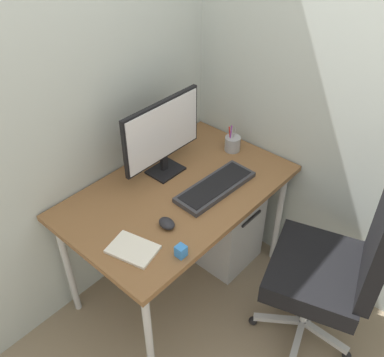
{
  "coord_description": "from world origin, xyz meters",
  "views": [
    {
      "loc": [
        -1.25,
        -1.21,
        2.17
      ],
      "look_at": [
        0.02,
        -0.08,
        0.85
      ],
      "focal_mm": 39.71,
      "sensor_mm": 36.0,
      "label": 1
    }
  ],
  "objects_px": {
    "keyboard": "(215,187)",
    "mouse": "(167,223)",
    "monitor": "(163,134)",
    "notebook": "(133,249)",
    "desk_clamp_accessory": "(181,251)",
    "pen_holder": "(232,143)",
    "filing_cabinet": "(217,215)",
    "office_chair": "(340,261)"
  },
  "relations": [
    {
      "from": "keyboard",
      "to": "mouse",
      "type": "xyz_separation_m",
      "value": [
        -0.37,
        -0.01,
        0.01
      ]
    },
    {
      "from": "monitor",
      "to": "notebook",
      "type": "xyz_separation_m",
      "value": [
        -0.52,
        -0.32,
        -0.23
      ]
    },
    {
      "from": "desk_clamp_accessory",
      "to": "pen_holder",
      "type": "bearing_deg",
      "value": 22.67
    },
    {
      "from": "keyboard",
      "to": "notebook",
      "type": "xyz_separation_m",
      "value": [
        -0.58,
        0.0,
        -0.01
      ]
    },
    {
      "from": "notebook",
      "to": "monitor",
      "type": "bearing_deg",
      "value": 17.34
    },
    {
      "from": "filing_cabinet",
      "to": "pen_holder",
      "type": "xyz_separation_m",
      "value": [
        0.14,
        0.02,
        0.47
      ]
    },
    {
      "from": "office_chair",
      "to": "mouse",
      "type": "height_order",
      "value": "office_chair"
    },
    {
      "from": "notebook",
      "to": "desk_clamp_accessory",
      "type": "relative_size",
      "value": 3.76
    },
    {
      "from": "pen_holder",
      "to": "notebook",
      "type": "height_order",
      "value": "pen_holder"
    },
    {
      "from": "monitor",
      "to": "notebook",
      "type": "relative_size",
      "value": 2.47
    },
    {
      "from": "office_chair",
      "to": "mouse",
      "type": "distance_m",
      "value": 0.85
    },
    {
      "from": "mouse",
      "to": "notebook",
      "type": "relative_size",
      "value": 0.43
    },
    {
      "from": "filing_cabinet",
      "to": "notebook",
      "type": "bearing_deg",
      "value": -170.03
    },
    {
      "from": "monitor",
      "to": "pen_holder",
      "type": "height_order",
      "value": "monitor"
    },
    {
      "from": "filing_cabinet",
      "to": "desk_clamp_accessory",
      "type": "bearing_deg",
      "value": -154.52
    },
    {
      "from": "filing_cabinet",
      "to": "pen_holder",
      "type": "bearing_deg",
      "value": 7.52
    },
    {
      "from": "office_chair",
      "to": "desk_clamp_accessory",
      "type": "xyz_separation_m",
      "value": [
        -0.57,
        0.51,
        0.16
      ]
    },
    {
      "from": "mouse",
      "to": "office_chair",
      "type": "bearing_deg",
      "value": -47.38
    },
    {
      "from": "pen_holder",
      "to": "notebook",
      "type": "xyz_separation_m",
      "value": [
        -0.94,
        -0.16,
        -0.04
      ]
    },
    {
      "from": "keyboard",
      "to": "desk_clamp_accessory",
      "type": "height_order",
      "value": "desk_clamp_accessory"
    },
    {
      "from": "office_chair",
      "to": "pen_holder",
      "type": "relative_size",
      "value": 6.5
    },
    {
      "from": "monitor",
      "to": "office_chair",
      "type": "bearing_deg",
      "value": -80.66
    },
    {
      "from": "filing_cabinet",
      "to": "mouse",
      "type": "height_order",
      "value": "mouse"
    },
    {
      "from": "office_chair",
      "to": "filing_cabinet",
      "type": "bearing_deg",
      "value": 82.31
    },
    {
      "from": "keyboard",
      "to": "desk_clamp_accessory",
      "type": "distance_m",
      "value": 0.5
    },
    {
      "from": "monitor",
      "to": "desk_clamp_accessory",
      "type": "height_order",
      "value": "monitor"
    },
    {
      "from": "monitor",
      "to": "pen_holder",
      "type": "xyz_separation_m",
      "value": [
        0.42,
        -0.16,
        -0.2
      ]
    },
    {
      "from": "office_chair",
      "to": "filing_cabinet",
      "type": "xyz_separation_m",
      "value": [
        0.11,
        0.83,
        -0.29
      ]
    },
    {
      "from": "pen_holder",
      "to": "notebook",
      "type": "bearing_deg",
      "value": -170.39
    },
    {
      "from": "office_chair",
      "to": "pen_holder",
      "type": "xyz_separation_m",
      "value": [
        0.25,
        0.85,
        0.18
      ]
    },
    {
      "from": "notebook",
      "to": "keyboard",
      "type": "bearing_deg",
      "value": -13.94
    },
    {
      "from": "pen_holder",
      "to": "notebook",
      "type": "relative_size",
      "value": 0.83
    },
    {
      "from": "monitor",
      "to": "mouse",
      "type": "height_order",
      "value": "monitor"
    },
    {
      "from": "keyboard",
      "to": "notebook",
      "type": "distance_m",
      "value": 0.58
    },
    {
      "from": "office_chair",
      "to": "mouse",
      "type": "xyz_separation_m",
      "value": [
        -0.48,
        0.68,
        0.15
      ]
    },
    {
      "from": "office_chair",
      "to": "pen_holder",
      "type": "height_order",
      "value": "office_chair"
    },
    {
      "from": "desk_clamp_accessory",
      "to": "mouse",
      "type": "bearing_deg",
      "value": 62.92
    },
    {
      "from": "filing_cabinet",
      "to": "notebook",
      "type": "xyz_separation_m",
      "value": [
        -0.8,
        -0.14,
        0.43
      ]
    },
    {
      "from": "mouse",
      "to": "pen_holder",
      "type": "relative_size",
      "value": 0.52
    },
    {
      "from": "monitor",
      "to": "mouse",
      "type": "bearing_deg",
      "value": -133.87
    },
    {
      "from": "monitor",
      "to": "keyboard",
      "type": "height_order",
      "value": "monitor"
    },
    {
      "from": "pen_holder",
      "to": "desk_clamp_accessory",
      "type": "relative_size",
      "value": 3.11
    }
  ]
}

